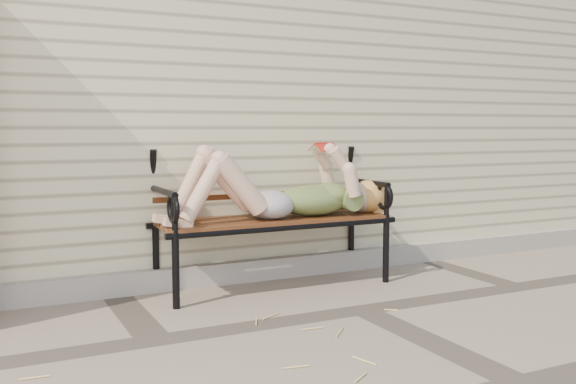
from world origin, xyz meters
TOP-DOWN VIEW (x-y plane):
  - ground at (0.00, 0.00)m, footprint 80.00×80.00m
  - house_wall at (0.00, 3.00)m, footprint 8.00×4.00m
  - foundation_strip at (0.00, 0.97)m, footprint 8.00×0.10m
  - garden_bench at (-0.23, 0.86)m, footprint 1.72×0.68m
  - reading_woman at (-0.22, 0.72)m, footprint 1.62×0.37m
  - straw_scatter at (-0.85, -0.52)m, footprint 2.67×1.46m

SIDE VIEW (x-z plane):
  - ground at x=0.00m, z-range 0.00..0.00m
  - straw_scatter at x=-0.85m, z-range 0.00..0.01m
  - foundation_strip at x=0.00m, z-range 0.00..0.15m
  - garden_bench at x=-0.23m, z-range 0.07..1.18m
  - reading_woman at x=-0.22m, z-range 0.41..0.92m
  - house_wall at x=0.00m, z-range 0.00..3.00m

